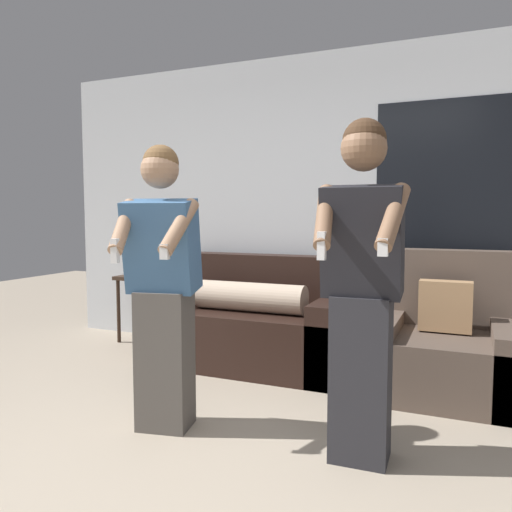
% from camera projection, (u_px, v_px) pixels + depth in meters
% --- Properties ---
extents(ground_plane, '(14.00, 14.00, 0.00)m').
position_uv_depth(ground_plane, '(164.00, 507.00, 2.18)').
color(ground_plane, tan).
extents(wall_back, '(5.46, 0.07, 2.70)m').
position_uv_depth(wall_back, '(328.00, 206.00, 4.47)').
color(wall_back, silver).
rests_on(wall_back, ground_plane).
extents(couch, '(1.71, 0.92, 0.91)m').
position_uv_depth(couch, '(257.00, 325.00, 4.28)').
color(couch, black).
rests_on(couch, ground_plane).
extents(armchair, '(0.96, 0.90, 1.01)m').
position_uv_depth(armchair, '(444.00, 347.00, 3.58)').
color(armchair, brown).
rests_on(armchair, ground_plane).
extents(side_table, '(0.54, 0.39, 0.82)m').
position_uv_depth(side_table, '(147.00, 286.00, 4.99)').
color(side_table, '#332319').
rests_on(side_table, ground_plane).
extents(person_left, '(0.47, 0.54, 1.67)m').
position_uv_depth(person_left, '(163.00, 286.00, 2.91)').
color(person_left, '#56514C').
rests_on(person_left, ground_plane).
extents(person_right, '(0.46, 0.48, 1.75)m').
position_uv_depth(person_right, '(362.00, 288.00, 2.52)').
color(person_right, '#28282D').
rests_on(person_right, ground_plane).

